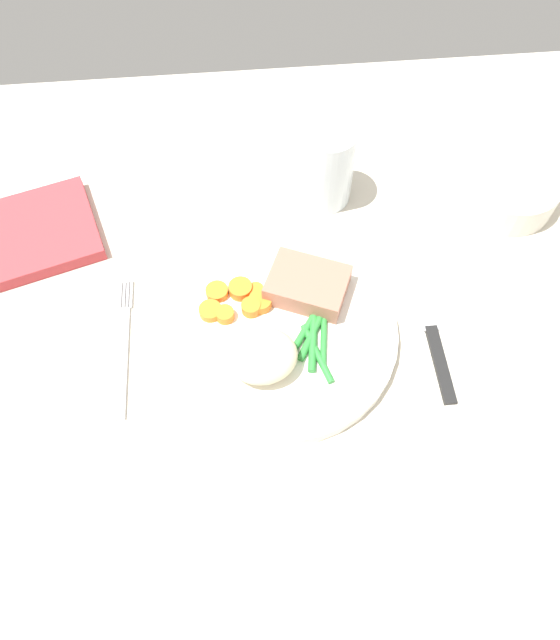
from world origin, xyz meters
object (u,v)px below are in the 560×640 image
(dinner_plate, at_px, (280,329))
(meat_portion, at_px, (308,285))
(water_glass, at_px, (325,170))
(salad_bowl, at_px, (509,188))
(knife, at_px, (429,321))
(fork, at_px, (124,346))
(napkin, at_px, (37,233))

(dinner_plate, distance_m, meat_portion, 0.06)
(water_glass, distance_m, salad_bowl, 0.22)
(knife, height_order, water_glass, water_glass)
(dinner_plate, bearing_deg, salad_bowl, 28.67)
(meat_portion, relative_size, knife, 0.40)
(fork, relative_size, knife, 0.81)
(napkin, bearing_deg, dinner_plate, -29.81)
(meat_portion, bearing_deg, water_glass, 75.55)
(knife, bearing_deg, meat_portion, 165.60)
(napkin, bearing_deg, water_glass, 5.67)
(water_glass, bearing_deg, meat_portion, -104.45)
(meat_portion, distance_m, water_glass, 0.16)
(knife, xyz_separation_m, water_glass, (-0.09, 0.19, 0.04))
(dinner_plate, distance_m, fork, 0.17)
(meat_portion, relative_size, fork, 0.50)
(fork, distance_m, napkin, 0.19)
(dinner_plate, xyz_separation_m, napkin, (-0.27, 0.16, 0.00))
(fork, distance_m, knife, 0.33)
(meat_portion, relative_size, napkin, 0.61)
(fork, height_order, water_glass, water_glass)
(meat_portion, distance_m, salad_bowl, 0.29)
(dinner_plate, relative_size, fork, 1.49)
(knife, relative_size, water_glass, 2.03)
(water_glass, distance_m, napkin, 0.35)
(napkin, bearing_deg, meat_portion, -21.00)
(salad_bowl, bearing_deg, fork, -160.49)
(knife, bearing_deg, salad_bowl, 54.79)
(water_glass, height_order, napkin, water_glass)
(dinner_plate, relative_size, napkin, 1.82)
(fork, height_order, napkin, napkin)
(meat_portion, height_order, salad_bowl, meat_portion)
(salad_bowl, height_order, napkin, salad_bowl)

